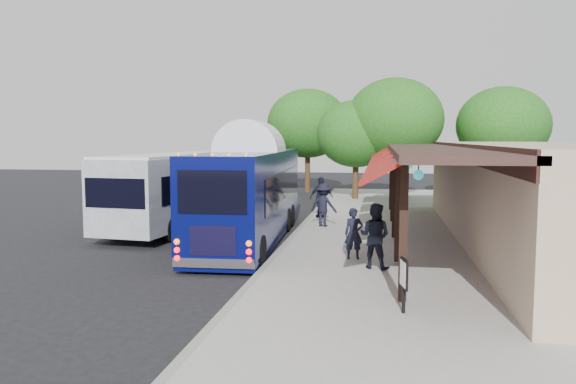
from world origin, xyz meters
The scene contains 15 objects.
ground centered at (0.00, 0.00, 0.00)m, with size 90.00×90.00×0.00m, color black.
sidewalk centered at (5.00, 4.00, 0.07)m, with size 10.00×40.00×0.15m, color #9E9B93.
curb centered at (0.05, 4.00, 0.07)m, with size 0.20×40.00×0.16m, color gray.
station_shelter centered at (8.38, 4.00, 1.85)m, with size 8.15×20.00×3.60m.
coach_bus centered at (-1.45, 3.67, 1.90)m, with size 2.81×11.16×3.54m.
city_bus centered at (-4.96, 7.12, 1.74)m, with size 3.78×11.92×3.15m.
ped_a centered at (2.50, 0.47, 0.92)m, with size 0.56×0.37×1.55m, color black.
ped_b centered at (3.13, -0.65, 1.07)m, with size 0.89×0.70×1.84m, color black.
ped_c centered at (0.60, 9.08, 1.08)m, with size 1.10×0.46×1.87m, color black.
ped_d centered at (0.95, 6.58, 1.03)m, with size 1.14×0.66×1.77m, color black.
sign_board centered at (3.78, -4.65, 0.93)m, with size 0.16×0.52×1.15m.
tree_left centered at (1.76, 17.48, 4.03)m, with size 4.72×4.72×6.05m.
tree_mid centered at (4.01, 17.34, 4.86)m, with size 5.70×5.70×7.29m.
tree_right centered at (10.16, 17.85, 4.50)m, with size 5.27×5.27×6.75m.
tree_far centered at (-1.78, 22.31, 4.77)m, with size 5.59×5.59×7.16m.
Camera 1 is at (3.28, -16.32, 3.80)m, focal length 35.00 mm.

